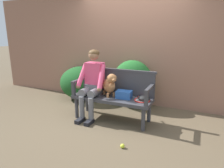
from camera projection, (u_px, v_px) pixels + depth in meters
ground_plane at (112, 119)px, 3.95m from camera, size 40.00×40.00×0.00m
brick_garden_fence at (134, 49)px, 4.74m from camera, size 8.00×0.30×2.53m
hedge_bush_mid_left at (132, 83)px, 4.55m from camera, size 0.96×0.62×1.06m
hedge_bush_far_right at (81, 83)px, 5.09m from camera, size 1.10×0.96×0.83m
garden_bench at (112, 100)px, 3.85m from camera, size 1.52×0.52×0.47m
bench_backrest at (117, 81)px, 3.97m from camera, size 1.56×0.06×0.50m
bench_armrest_left_end at (77, 84)px, 3.99m from camera, size 0.06×0.52×0.28m
bench_armrest_right_end at (148, 92)px, 3.42m from camera, size 0.06×0.52×0.28m
person_seated at (93, 81)px, 3.91m from camera, size 0.56×0.66×1.34m
dog_on_bench at (110, 85)px, 3.81m from camera, size 0.41×0.40×0.46m
tennis_racket at (142, 100)px, 3.64m from camera, size 0.45×0.55×0.03m
baseball_glove at (144, 98)px, 3.60m from camera, size 0.25×0.21×0.09m
sports_bag at (124, 94)px, 3.74m from camera, size 0.29×0.22×0.14m
tennis_ball at (122, 146)px, 2.97m from camera, size 0.07×0.07×0.07m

